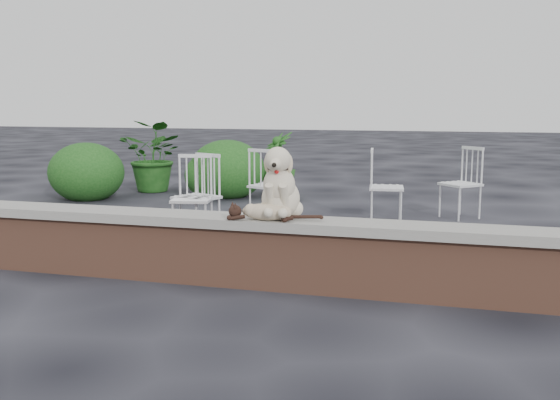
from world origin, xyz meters
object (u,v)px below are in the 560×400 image
(chair_a, at_px, (192,198))
(potted_plant_a, at_px, (155,156))
(chair_e, at_px, (386,186))
(dog, at_px, (281,181))
(cat, at_px, (266,211))
(chair_c, at_px, (269,184))
(chair_d, at_px, (461,183))
(chair_b, at_px, (196,196))
(potted_plant_b, at_px, (278,164))

(chair_a, relative_size, potted_plant_a, 0.77)
(chair_a, bearing_deg, chair_e, 27.07)
(dog, height_order, cat, dog)
(chair_e, height_order, chair_c, same)
(chair_d, height_order, chair_b, same)
(dog, distance_m, cat, 0.28)
(cat, xyz_separation_m, potted_plant_a, (-3.49, 5.02, -0.05))
(dog, distance_m, chair_a, 2.10)
(cat, distance_m, chair_c, 3.08)
(chair_b, height_order, potted_plant_a, potted_plant_a)
(dog, relative_size, chair_b, 0.64)
(chair_d, bearing_deg, chair_b, -98.23)
(chair_a, height_order, chair_d, same)
(dog, relative_size, chair_e, 0.64)
(cat, distance_m, chair_d, 4.10)
(chair_a, relative_size, chair_b, 1.00)
(dog, height_order, chair_e, dog)
(chair_d, distance_m, chair_e, 1.09)
(chair_e, relative_size, potted_plant_a, 0.77)
(cat, distance_m, chair_a, 2.12)
(cat, distance_m, chair_b, 2.25)
(cat, relative_size, chair_a, 0.96)
(chair_c, relative_size, potted_plant_a, 0.77)
(potted_plant_b, bearing_deg, cat, -75.43)
(potted_plant_a, bearing_deg, chair_a, -57.67)
(potted_plant_a, bearing_deg, chair_c, -37.93)
(dog, height_order, chair_d, dog)
(chair_b, bearing_deg, cat, -29.19)
(cat, xyz_separation_m, chair_c, (-0.84, 2.96, -0.19))
(chair_e, bearing_deg, chair_d, -62.65)
(chair_a, relative_size, chair_e, 1.00)
(chair_b, bearing_deg, potted_plant_a, 146.73)
(chair_a, height_order, chair_e, same)
(chair_e, distance_m, chair_c, 1.49)
(chair_c, relative_size, chair_b, 1.00)
(potted_plant_a, bearing_deg, chair_d, -13.73)
(chair_a, distance_m, chair_b, 0.15)
(chair_c, xyz_separation_m, chair_b, (-0.52, -1.18, 0.00))
(dog, xyz_separation_m, potted_plant_b, (-1.42, 5.00, -0.36))
(chair_a, distance_m, potted_plant_a, 4.02)
(chair_b, relative_size, potted_plant_a, 0.77)
(dog, height_order, chair_a, dog)
(chair_a, xyz_separation_m, chair_e, (1.98, 1.56, 0.00))
(cat, relative_size, chair_c, 0.96)
(dog, distance_m, chair_e, 3.12)
(potted_plant_b, bearing_deg, dog, -74.16)
(cat, xyz_separation_m, chair_d, (1.54, 3.80, -0.19))
(chair_a, relative_size, potted_plant_b, 0.90)
(chair_a, xyz_separation_m, chair_c, (0.50, 1.33, 0.00))
(chair_d, relative_size, potted_plant_b, 0.90)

